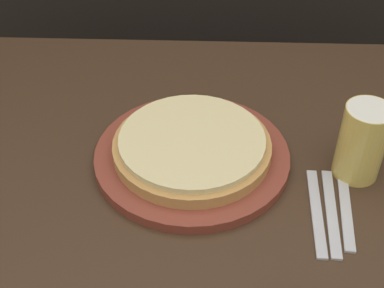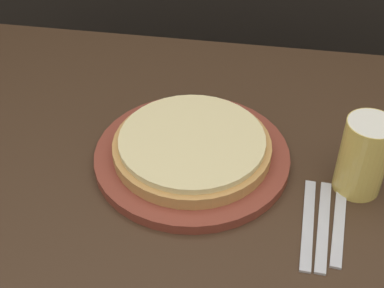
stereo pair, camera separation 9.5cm
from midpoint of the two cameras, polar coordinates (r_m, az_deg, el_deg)
The scene contains 5 objects.
pizza_on_board at distance 0.99m, azimuth 2.73°, elevation -0.80°, with size 0.37×0.37×0.06m.
beer_glass at distance 0.97m, azimuth 20.62°, elevation -1.07°, with size 0.08×0.08×0.14m.
fork at distance 0.93m, azimuth 15.19°, elevation -8.29°, with size 0.03×0.20×0.00m.
dinner_knife at distance 0.93m, azimuth 16.72°, elevation -8.42°, with size 0.03×0.20×0.00m.
spoon at distance 0.94m, azimuth 18.24°, elevation -8.54°, with size 0.04×0.17×0.00m.
Camera 2 is at (0.11, -0.66, 1.40)m, focal length 50.00 mm.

